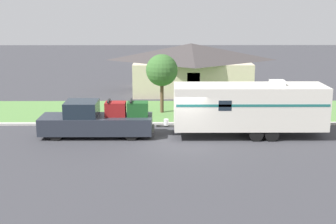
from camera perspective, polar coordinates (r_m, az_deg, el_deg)
ground_plane at (r=25.48m, az=1.82°, el=-3.72°), size 120.00×120.00×0.00m
curb_strip at (r=29.07m, az=1.54°, el=-1.44°), size 80.00×0.30×0.14m
lawn_strip at (r=32.62m, az=1.33°, el=0.08°), size 80.00×7.00×0.03m
house_across_street at (r=39.88m, az=2.84°, el=5.54°), size 10.30×7.48×4.09m
pickup_truck at (r=26.72m, az=-8.66°, el=-1.02°), size 6.40×2.02×2.10m
travel_trailer at (r=26.69m, az=9.88°, el=0.68°), size 9.46×2.47×3.21m
mailbox at (r=30.02m, az=10.95°, el=0.61°), size 0.48×0.20×1.29m
tree_in_yard at (r=31.75m, az=-0.76°, el=5.08°), size 2.16×2.16×4.04m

